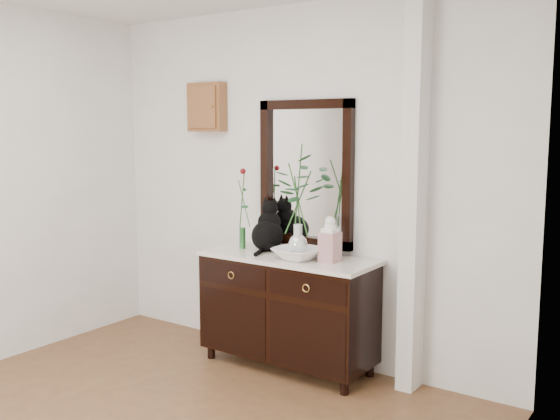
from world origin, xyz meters
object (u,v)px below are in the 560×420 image
Objects in this scene: cat at (267,225)px; ginger_jar at (330,238)px; sideboard at (288,305)px; lotus_bowl at (298,254)px.

cat is 1.16× the size of ginger_jar.
sideboard is 0.65m from ginger_jar.
cat is 0.60m from ginger_jar.
ginger_jar reaches higher than lotus_bowl.
ginger_jar is (0.36, 0.00, 0.54)m from sideboard.
sideboard is 3.44× the size of cat.
cat is 0.42m from lotus_bowl.
lotus_bowl reaches higher than sideboard.
sideboard is 0.62m from cat.
lotus_bowl is (0.37, -0.14, -0.15)m from cat.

